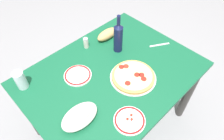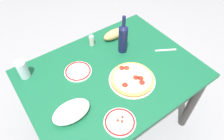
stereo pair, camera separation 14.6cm
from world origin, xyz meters
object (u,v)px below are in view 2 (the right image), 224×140
object	(u,v)px
dining_table	(112,83)
pepperoni_pizza	(132,79)
baked_pasta_dish	(71,111)
spice_shaker	(92,41)
side_plate_far	(120,122)
wine_bottle	(123,38)
bread_loaf	(114,34)
water_glass	(23,70)
side_plate_near	(78,71)

from	to	relation	value
dining_table	pepperoni_pizza	distance (m)	0.21
baked_pasta_dish	spice_shaker	distance (m)	0.64
pepperoni_pizza	spice_shaker	size ratio (longest dim) A/B	3.74
side_plate_far	spice_shaker	bearing A→B (deg)	-108.93
wine_bottle	bread_loaf	xyz separation A→B (m)	(-0.04, -0.16, -0.09)
dining_table	water_glass	xyz separation A→B (m)	(0.51, -0.33, 0.19)
baked_pasta_dish	spice_shaker	bearing A→B (deg)	-132.89
bread_loaf	spice_shaker	xyz separation A→B (m)	(0.20, -0.04, 0.00)
dining_table	side_plate_far	size ratio (longest dim) A/B	6.42
water_glass	bread_loaf	bearing A→B (deg)	177.95
baked_pasta_dish	wine_bottle	distance (m)	0.66
wine_bottle	pepperoni_pizza	bearing A→B (deg)	65.04
wine_bottle	spice_shaker	size ratio (longest dim) A/B	3.63
wine_bottle	bread_loaf	bearing A→B (deg)	-103.56
water_glass	side_plate_near	size ratio (longest dim) A/B	0.69
wine_bottle	water_glass	xyz separation A→B (m)	(0.72, -0.19, -0.06)
baked_pasta_dish	side_plate_far	bearing A→B (deg)	133.57
side_plate_far	pepperoni_pizza	bearing A→B (deg)	-141.76
water_glass	bread_loaf	distance (m)	0.76
dining_table	pepperoni_pizza	xyz separation A→B (m)	(-0.07, 0.14, 0.14)
wine_bottle	side_plate_near	size ratio (longest dim) A/B	1.60
side_plate_near	spice_shaker	distance (m)	0.31
wine_bottle	spice_shaker	distance (m)	0.27
pepperoni_pizza	side_plate_near	world-z (taller)	pepperoni_pizza
baked_pasta_dish	side_plate_near	bearing A→B (deg)	-125.63
pepperoni_pizza	water_glass	size ratio (longest dim) A/B	2.39
side_plate_far	dining_table	bearing A→B (deg)	-118.95
dining_table	spice_shaker	distance (m)	0.38
side_plate_near	side_plate_far	world-z (taller)	side_plate_far
bread_loaf	spice_shaker	size ratio (longest dim) A/B	2.35
spice_shaker	wine_bottle	bearing A→B (deg)	128.44
pepperoni_pizza	water_glass	world-z (taller)	water_glass
baked_pasta_dish	bread_loaf	distance (m)	0.77
pepperoni_pizza	water_glass	distance (m)	0.75
side_plate_near	water_glass	bearing A→B (deg)	-29.92
side_plate_near	side_plate_far	size ratio (longest dim) A/B	1.02
dining_table	spice_shaker	bearing A→B (deg)	-97.47
spice_shaker	water_glass	bearing A→B (deg)	0.96
bread_loaf	spice_shaker	distance (m)	0.20
water_glass	bread_loaf	size ratio (longest dim) A/B	0.67
pepperoni_pizza	baked_pasta_dish	bearing A→B (deg)	-0.68
dining_table	side_plate_near	xyz separation A→B (m)	(0.19, -0.15, 0.13)
spice_shaker	side_plate_near	bearing A→B (deg)	39.01
dining_table	wine_bottle	distance (m)	0.35
pepperoni_pizza	bread_loaf	world-z (taller)	bread_loaf
dining_table	pepperoni_pizza	bearing A→B (deg)	118.44
bread_loaf	water_glass	bearing A→B (deg)	-2.05
dining_table	bread_loaf	size ratio (longest dim) A/B	6.06
bread_loaf	pepperoni_pizza	bearing A→B (deg)	69.07
pepperoni_pizza	bread_loaf	distance (m)	0.47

